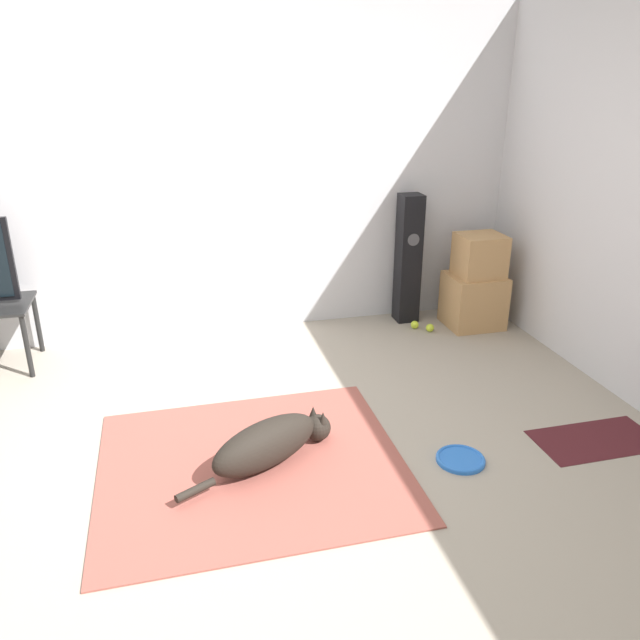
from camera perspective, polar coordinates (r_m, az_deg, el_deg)
name	(u,v)px	position (r m, az deg, el deg)	size (l,w,h in m)	color
ground_plane	(235,480)	(3.42, -7.82, -14.27)	(12.00, 12.00, 0.00)	#9E9384
wall_back	(192,174)	(4.92, -11.60, 12.93)	(8.00, 0.06, 2.55)	silver
area_rug	(252,465)	(3.51, -6.21, -13.03)	(1.64, 1.44, 0.01)	#934C42
dog	(270,443)	(3.44, -4.59, -11.14)	(0.90, 0.53, 0.26)	black
frisbee	(461,459)	(3.61, 12.73, -12.30)	(0.27, 0.27, 0.03)	blue
cardboard_box_lower	(473,300)	(5.35, 13.84, 1.75)	(0.44, 0.40, 0.44)	tan
cardboard_box_upper	(480,255)	(5.24, 14.40, 5.74)	(0.36, 0.33, 0.34)	tan
floor_speaker	(408,259)	(5.27, 8.07, 5.53)	(0.18, 0.19, 1.08)	black
tennis_ball_by_boxes	(430,328)	(5.21, 10.02, -0.71)	(0.07, 0.07, 0.07)	#C6E033
tennis_ball_near_speaker	(415,325)	(5.25, 8.65, -0.43)	(0.07, 0.07, 0.07)	#C6E033
door_mat	(596,440)	(4.04, 23.92, -9.97)	(0.72, 0.38, 0.01)	#47191E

